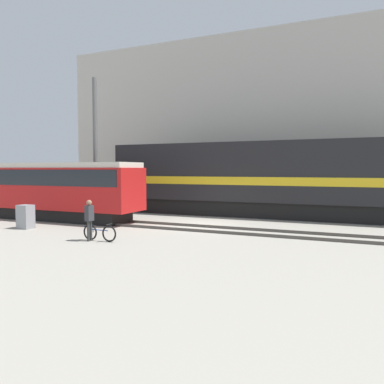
{
  "coord_description": "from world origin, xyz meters",
  "views": [
    {
      "loc": [
        7.79,
        -18.52,
        3.0
      ],
      "look_at": [
        -0.06,
        -0.4,
        1.8
      ],
      "focal_mm": 35.0,
      "sensor_mm": 36.0,
      "label": 1
    }
  ],
  "objects_px": {
    "bicycle": "(100,233)",
    "signal_box": "(26,217)",
    "streetcar": "(46,187)",
    "utility_pole_left": "(95,147)",
    "freight_locomotive": "(266,178)",
    "person": "(89,216)"
  },
  "relations": [
    {
      "from": "freight_locomotive",
      "to": "bicycle",
      "type": "height_order",
      "value": "freight_locomotive"
    },
    {
      "from": "bicycle",
      "to": "utility_pole_left",
      "type": "height_order",
      "value": "utility_pole_left"
    },
    {
      "from": "streetcar",
      "to": "bicycle",
      "type": "relative_size",
      "value": 7.55
    },
    {
      "from": "freight_locomotive",
      "to": "utility_pole_left",
      "type": "relative_size",
      "value": 2.26
    },
    {
      "from": "freight_locomotive",
      "to": "streetcar",
      "type": "distance_m",
      "value": 13.55
    },
    {
      "from": "streetcar",
      "to": "person",
      "type": "height_order",
      "value": "streetcar"
    },
    {
      "from": "bicycle",
      "to": "utility_pole_left",
      "type": "relative_size",
      "value": 0.18
    },
    {
      "from": "streetcar",
      "to": "signal_box",
      "type": "relative_size",
      "value": 10.39
    },
    {
      "from": "streetcar",
      "to": "bicycle",
      "type": "bearing_deg",
      "value": -31.28
    },
    {
      "from": "freight_locomotive",
      "to": "signal_box",
      "type": "xyz_separation_m",
      "value": [
        -10.16,
        -9.58,
        -1.86
      ]
    },
    {
      "from": "person",
      "to": "signal_box",
      "type": "distance_m",
      "value": 5.32
    },
    {
      "from": "person",
      "to": "utility_pole_left",
      "type": "bearing_deg",
      "value": 126.1
    },
    {
      "from": "person",
      "to": "signal_box",
      "type": "bearing_deg",
      "value": 164.91
    },
    {
      "from": "bicycle",
      "to": "signal_box",
      "type": "xyz_separation_m",
      "value": [
        -5.51,
        1.23,
        0.25
      ]
    },
    {
      "from": "signal_box",
      "to": "streetcar",
      "type": "bearing_deg",
      "value": 119.18
    },
    {
      "from": "person",
      "to": "utility_pole_left",
      "type": "xyz_separation_m",
      "value": [
        -5.67,
        7.77,
        3.45
      ]
    },
    {
      "from": "bicycle",
      "to": "signal_box",
      "type": "bearing_deg",
      "value": 167.46
    },
    {
      "from": "signal_box",
      "to": "person",
      "type": "bearing_deg",
      "value": -15.09
    },
    {
      "from": "streetcar",
      "to": "signal_box",
      "type": "xyz_separation_m",
      "value": [
        1.79,
        -3.21,
        -1.33
      ]
    },
    {
      "from": "freight_locomotive",
      "to": "utility_pole_left",
      "type": "distance_m",
      "value": 11.36
    },
    {
      "from": "signal_box",
      "to": "bicycle",
      "type": "bearing_deg",
      "value": -12.54
    },
    {
      "from": "freight_locomotive",
      "to": "bicycle",
      "type": "bearing_deg",
      "value": -113.28
    }
  ]
}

